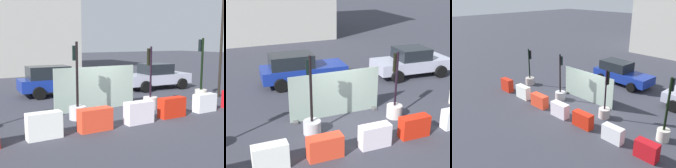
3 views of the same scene
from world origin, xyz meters
TOP-DOWN VIEW (x-y plane):
  - ground_plane at (0.00, 0.00)m, footprint 120.00×120.00m
  - traffic_light_0 at (-5.20, 0.53)m, footprint 0.66×0.66m
  - traffic_light_1 at (-1.64, 0.25)m, footprint 0.66×0.66m
  - traffic_light_2 at (1.87, 0.27)m, footprint 0.63×0.63m
  - traffic_light_3 at (5.16, 0.42)m, footprint 0.59×0.59m
  - construction_barrier_0 at (-5.26, -1.41)m, footprint 0.97×0.40m
  - construction_barrier_1 at (-3.44, -1.35)m, footprint 1.09×0.40m
  - construction_barrier_2 at (-1.72, -1.40)m, footprint 1.16×0.46m
  - construction_barrier_3 at (0.07, -1.41)m, footprint 1.09×0.43m
  - construction_barrier_4 at (1.71, -1.34)m, footprint 1.12×0.43m
  - construction_barrier_5 at (3.55, -1.32)m, footprint 1.04×0.42m
  - construction_barrier_6 at (5.28, -1.39)m, footprint 0.98×0.46m
  - car_blue_estate at (-0.61, 5.53)m, footprint 4.47×2.21m
  - site_fence_panel at (-0.28, 1.33)m, footprint 3.85×0.50m

SIDE VIEW (x-z plane):
  - ground_plane at x=0.00m, z-range 0.00..0.00m
  - construction_barrier_5 at x=3.55m, z-range 0.00..0.76m
  - construction_barrier_2 at x=-1.72m, z-range 0.00..0.76m
  - construction_barrier_6 at x=5.28m, z-range 0.00..0.79m
  - construction_barrier_4 at x=1.71m, z-range 0.00..0.79m
  - construction_barrier_3 at x=0.07m, z-range 0.00..0.81m
  - construction_barrier_1 at x=-3.44m, z-range 0.00..0.83m
  - construction_barrier_0 at x=-5.26m, z-range 0.00..0.87m
  - traffic_light_0 at x=-5.20m, z-range -0.85..1.82m
  - traffic_light_2 at x=1.87m, z-range -0.86..1.90m
  - traffic_light_1 at x=-1.64m, z-range -0.94..2.03m
  - traffic_light_3 at x=5.16m, z-range -0.90..2.23m
  - car_blue_estate at x=-0.61m, z-range 0.00..1.64m
  - site_fence_panel at x=-0.28m, z-range -0.05..1.84m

